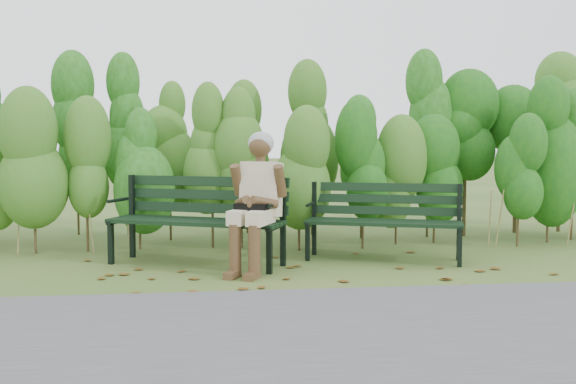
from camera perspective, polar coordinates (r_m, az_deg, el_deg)
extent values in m
plane|color=#385C20|center=(6.73, 0.36, -6.61)|extent=(80.00, 80.00, 0.00)
cube|color=#474749|center=(4.62, 3.88, -11.74)|extent=(60.00, 2.50, 0.01)
cylinder|color=#47381E|center=(8.13, -20.50, -2.12)|extent=(0.03, 0.03, 0.80)
ellipsoid|color=#225712|center=(8.09, -20.63, 2.39)|extent=(0.64, 0.64, 1.44)
cylinder|color=#47381E|center=(8.01, -16.24, -2.11)|extent=(0.03, 0.03, 0.80)
ellipsoid|color=#225712|center=(7.97, -16.34, 2.46)|extent=(0.64, 0.64, 1.44)
cylinder|color=#47381E|center=(7.94, -11.88, -2.09)|extent=(0.03, 0.03, 0.80)
ellipsoid|color=#225712|center=(7.89, -11.95, 2.53)|extent=(0.64, 0.64, 1.44)
cylinder|color=#47381E|center=(7.91, -7.45, -2.06)|extent=(0.03, 0.03, 0.80)
ellipsoid|color=#225712|center=(7.86, -7.50, 2.58)|extent=(0.64, 0.64, 1.44)
cylinder|color=#47381E|center=(7.92, -3.02, -2.01)|extent=(0.03, 0.03, 0.80)
ellipsoid|color=#225712|center=(7.88, -3.04, 2.62)|extent=(0.64, 0.64, 1.44)
cylinder|color=#47381E|center=(7.99, 1.36, -1.96)|extent=(0.03, 0.03, 0.80)
ellipsoid|color=#225712|center=(7.94, 1.37, 2.64)|extent=(0.64, 0.64, 1.44)
cylinder|color=#47381E|center=(8.10, 5.65, -1.89)|extent=(0.03, 0.03, 0.80)
ellipsoid|color=#225712|center=(8.05, 5.69, 2.64)|extent=(0.64, 0.64, 1.44)
cylinder|color=#47381E|center=(8.25, 9.80, -1.81)|extent=(0.03, 0.03, 0.80)
ellipsoid|color=#225712|center=(8.21, 9.86, 2.63)|extent=(0.64, 0.64, 1.44)
cylinder|color=#47381E|center=(8.45, 13.78, -1.73)|extent=(0.03, 0.03, 0.80)
ellipsoid|color=#225712|center=(8.40, 13.86, 2.61)|extent=(0.64, 0.64, 1.44)
cylinder|color=#47381E|center=(8.68, 17.57, -1.65)|extent=(0.03, 0.03, 0.80)
ellipsoid|color=#225712|center=(8.64, 17.67, 2.58)|extent=(0.64, 0.64, 1.44)
cylinder|color=#47381E|center=(8.95, 21.13, -1.56)|extent=(0.03, 0.03, 0.80)
ellipsoid|color=#225712|center=(8.91, 21.25, 2.53)|extent=(0.64, 0.64, 1.44)
cylinder|color=#47381E|center=(9.08, -18.65, -0.47)|extent=(0.04, 0.04, 1.10)
ellipsoid|color=#1A5519|center=(9.05, -18.79, 5.09)|extent=(0.70, 0.70, 1.98)
cylinder|color=#47381E|center=(8.95, -13.83, -0.43)|extent=(0.04, 0.04, 1.10)
ellipsoid|color=#1A5519|center=(8.92, -13.94, 5.21)|extent=(0.70, 0.70, 1.98)
cylinder|color=#47381E|center=(8.89, -8.91, -0.38)|extent=(0.04, 0.04, 1.10)
ellipsoid|color=#1A5519|center=(8.86, -8.98, 5.30)|extent=(0.70, 0.70, 1.98)
cylinder|color=#47381E|center=(8.90, -3.97, -0.34)|extent=(0.04, 0.04, 1.10)
ellipsoid|color=#1A5519|center=(8.87, -4.00, 5.34)|extent=(0.70, 0.70, 1.98)
cylinder|color=#47381E|center=(8.97, 0.94, -0.29)|extent=(0.04, 0.04, 1.10)
ellipsoid|color=#1A5519|center=(8.94, 0.95, 5.34)|extent=(0.70, 0.70, 1.98)
cylinder|color=#47381E|center=(9.11, 5.73, -0.24)|extent=(0.04, 0.04, 1.10)
ellipsoid|color=#1A5519|center=(9.08, 5.78, 5.31)|extent=(0.70, 0.70, 1.98)
cylinder|color=#47381E|center=(9.30, 10.35, -0.19)|extent=(0.04, 0.04, 1.10)
ellipsoid|color=#1A5519|center=(9.27, 10.43, 5.24)|extent=(0.70, 0.70, 1.98)
cylinder|color=#47381E|center=(9.56, 14.75, -0.14)|extent=(0.04, 0.04, 1.10)
ellipsoid|color=#1A5519|center=(9.53, 14.86, 5.14)|extent=(0.70, 0.70, 1.98)
cylinder|color=#47381E|center=(9.87, 18.90, -0.10)|extent=(0.04, 0.04, 1.10)
ellipsoid|color=#1A5519|center=(9.84, 19.03, 5.02)|extent=(0.70, 0.70, 1.98)
cylinder|color=#47381E|center=(10.23, 22.78, -0.05)|extent=(0.04, 0.04, 1.10)
ellipsoid|color=#1A5519|center=(10.20, 22.93, 4.88)|extent=(0.70, 0.70, 1.98)
cube|color=#5C3D12|center=(6.19, -3.84, -7.57)|extent=(0.10, 0.09, 0.01)
cube|color=#5C3D12|center=(6.15, 17.51, -7.86)|extent=(0.08, 0.10, 0.01)
cube|color=#5C3D12|center=(8.46, 19.57, -4.57)|extent=(0.08, 0.10, 0.01)
cube|color=#5C3D12|center=(7.14, 10.72, -6.02)|extent=(0.10, 0.09, 0.01)
cube|color=#5C3D12|center=(5.96, -18.66, -8.28)|extent=(0.09, 0.11, 0.01)
cube|color=#5C3D12|center=(7.53, -14.46, -5.55)|extent=(0.11, 0.11, 0.01)
cube|color=#5C3D12|center=(7.41, 7.64, -5.60)|extent=(0.11, 0.11, 0.01)
cube|color=#5C3D12|center=(5.69, -18.02, -8.86)|extent=(0.09, 0.10, 0.01)
cube|color=#5C3D12|center=(6.73, 18.17, -6.81)|extent=(0.11, 0.11, 0.01)
cube|color=#5C3D12|center=(7.32, 7.36, -5.73)|extent=(0.09, 0.11, 0.01)
cube|color=#5C3D12|center=(7.03, 4.39, -6.12)|extent=(0.09, 0.07, 0.01)
cube|color=#5C3D12|center=(6.75, -5.34, -6.57)|extent=(0.11, 0.11, 0.01)
cube|color=#5C3D12|center=(7.57, 13.26, -5.46)|extent=(0.11, 0.11, 0.01)
cube|color=#5C3D12|center=(7.79, 6.63, -5.09)|extent=(0.11, 0.11, 0.01)
cube|color=#5C3D12|center=(7.24, 16.65, -5.99)|extent=(0.11, 0.11, 0.01)
cube|color=#5C3D12|center=(6.20, 1.57, -7.54)|extent=(0.10, 0.11, 0.01)
cube|color=#5C3D12|center=(7.17, 19.66, -6.17)|extent=(0.09, 0.11, 0.01)
cube|color=#5C3D12|center=(7.21, 7.73, -5.88)|extent=(0.10, 0.09, 0.01)
cube|color=#5C3D12|center=(6.52, 1.00, -6.95)|extent=(0.09, 0.07, 0.01)
cube|color=#5C3D12|center=(6.88, 19.27, -6.60)|extent=(0.11, 0.10, 0.01)
cube|color=#5C3D12|center=(6.15, 1.04, -7.65)|extent=(0.09, 0.10, 0.01)
cube|color=#5C3D12|center=(6.69, 2.09, -6.66)|extent=(0.10, 0.09, 0.01)
cube|color=#5C3D12|center=(6.79, 7.47, -6.53)|extent=(0.08, 0.10, 0.01)
cube|color=#5C3D12|center=(6.91, 1.58, -6.29)|extent=(0.11, 0.11, 0.01)
cube|color=#5C3D12|center=(6.68, 21.19, -6.97)|extent=(0.11, 0.11, 0.01)
cube|color=#5C3D12|center=(6.10, -4.99, -7.76)|extent=(0.10, 0.11, 0.01)
cube|color=#5C3D12|center=(5.93, -15.06, -8.25)|extent=(0.11, 0.11, 0.01)
cube|color=#5C3D12|center=(5.74, -1.04, -8.52)|extent=(0.10, 0.11, 0.01)
cube|color=#5C3D12|center=(7.11, -7.52, -6.03)|extent=(0.11, 0.09, 0.01)
cube|color=#5C3D12|center=(6.71, -2.90, -6.62)|extent=(0.11, 0.11, 0.01)
cube|color=#5C3D12|center=(8.03, 15.11, -4.94)|extent=(0.10, 0.08, 0.01)
cube|color=#5C3D12|center=(6.84, -13.69, -6.54)|extent=(0.11, 0.11, 0.01)
cube|color=black|center=(6.80, -8.52, -2.67)|extent=(1.71, 0.84, 0.04)
cube|color=black|center=(6.91, -8.06, -2.55)|extent=(1.71, 0.84, 0.04)
cube|color=black|center=(7.02, -7.62, -2.43)|extent=(1.71, 0.84, 0.04)
cube|color=black|center=(7.14, -7.20, -2.32)|extent=(1.71, 0.84, 0.04)
cube|color=black|center=(7.21, -6.90, -1.36)|extent=(1.68, 0.79, 0.11)
cube|color=black|center=(7.21, -6.86, -0.23)|extent=(1.68, 0.79, 0.11)
cube|color=black|center=(7.22, -6.82, 0.90)|extent=(1.68, 0.79, 0.11)
cube|color=black|center=(7.23, -14.77, -4.15)|extent=(0.07, 0.07, 0.45)
cube|color=black|center=(7.57, -13.06, -2.01)|extent=(0.07, 0.07, 0.91)
cube|color=black|center=(7.38, -13.97, -2.35)|extent=(0.25, 0.48, 0.04)
cylinder|color=black|center=(7.31, -14.21, -0.66)|extent=(0.19, 0.36, 0.04)
cube|color=black|center=(6.49, -1.59, -4.99)|extent=(0.07, 0.07, 0.45)
cube|color=black|center=(6.87, -0.42, -2.55)|extent=(0.07, 0.07, 0.91)
cube|color=black|center=(6.65, -1.03, -2.95)|extent=(0.25, 0.48, 0.04)
cylinder|color=black|center=(6.58, -1.17, -1.09)|extent=(0.19, 0.36, 0.04)
cube|color=black|center=(7.07, 7.97, -2.74)|extent=(1.59, 0.65, 0.04)
cube|color=black|center=(7.18, 8.04, -2.63)|extent=(1.59, 0.65, 0.04)
cube|color=black|center=(7.29, 8.12, -2.52)|extent=(1.59, 0.65, 0.04)
cube|color=black|center=(7.41, 8.19, -2.41)|extent=(1.59, 0.65, 0.04)
cube|color=black|center=(7.48, 8.25, -1.57)|extent=(1.57, 0.60, 0.10)
cube|color=black|center=(7.48, 8.27, -0.59)|extent=(1.57, 0.60, 0.10)
cube|color=black|center=(7.48, 8.29, 0.40)|extent=(1.57, 0.60, 0.10)
cube|color=black|center=(7.19, 1.67, -4.23)|extent=(0.06, 0.06, 0.41)
cube|color=black|center=(7.55, 2.24, -2.25)|extent=(0.06, 0.06, 0.82)
cube|color=black|center=(7.34, 1.94, -2.57)|extent=(0.20, 0.45, 0.04)
cylinder|color=black|center=(7.28, 1.88, -1.04)|extent=(0.15, 0.33, 0.03)
cube|color=black|center=(7.07, 14.33, -4.53)|extent=(0.06, 0.06, 0.41)
cube|color=black|center=(7.43, 14.28, -2.49)|extent=(0.06, 0.06, 0.82)
cube|color=black|center=(7.22, 14.32, -2.83)|extent=(0.20, 0.45, 0.04)
cylinder|color=black|center=(7.15, 14.36, -1.28)|extent=(0.15, 0.33, 0.03)
cube|color=beige|center=(6.52, -3.92, -2.08)|extent=(0.32, 0.47, 0.14)
cube|color=beige|center=(6.45, -2.32, -2.14)|extent=(0.32, 0.47, 0.14)
cylinder|color=#513820|center=(6.39, -4.50, -4.95)|extent=(0.16, 0.16, 0.50)
cylinder|color=#513820|center=(6.32, -2.87, -5.05)|extent=(0.16, 0.16, 0.50)
cube|color=#513820|center=(6.35, -4.78, -7.00)|extent=(0.18, 0.24, 0.06)
cube|color=#513820|center=(6.28, -3.13, -7.12)|extent=(0.18, 0.24, 0.06)
cube|color=beige|center=(6.73, -2.28, 0.25)|extent=(0.46, 0.40, 0.56)
cylinder|color=#513820|center=(6.70, -2.35, 2.71)|extent=(0.10, 0.10, 0.11)
sphere|color=#513820|center=(6.68, -2.38, 3.91)|extent=(0.23, 0.23, 0.23)
ellipsoid|color=gray|center=(6.71, -2.30, 4.14)|extent=(0.26, 0.25, 0.23)
cylinder|color=#513820|center=(6.72, -4.34, 1.01)|extent=(0.18, 0.24, 0.33)
cylinder|color=#513820|center=(6.57, -0.67, 0.95)|extent=(0.18, 0.24, 0.33)
cylinder|color=#513820|center=(6.57, -3.86, -0.80)|extent=(0.15, 0.30, 0.14)
cylinder|color=#513820|center=(6.49, -2.00, -0.86)|extent=(0.30, 0.21, 0.14)
sphere|color=#513820|center=(6.47, -3.13, -1.07)|extent=(0.12, 0.12, 0.12)
cube|color=black|center=(6.49, -3.10, -1.72)|extent=(0.35, 0.25, 0.17)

